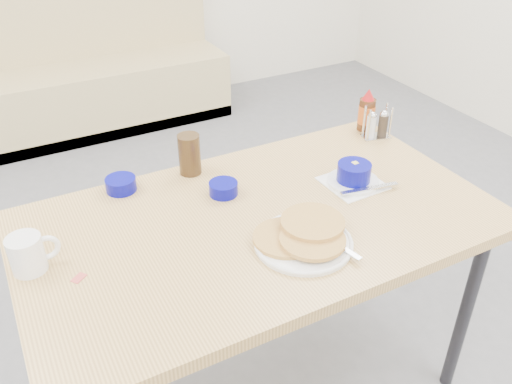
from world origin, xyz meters
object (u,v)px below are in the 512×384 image
dining_table (260,234)px  pancake_plate (304,238)px  amber_tumbler (189,154)px  coffee_mug (28,253)px  grits_setting (354,175)px  creamer_bowl (121,184)px  condiment_caddy (377,126)px  booth_bench (84,77)px  syrup_bottle (367,112)px  butter_bowl (223,188)px

dining_table → pancake_plate: pancake_plate is taller
dining_table → amber_tumbler: size_ratio=10.10×
dining_table → coffee_mug: (-0.64, 0.07, 0.11)m
pancake_plate → grits_setting: size_ratio=1.37×
dining_table → coffee_mug: coffee_mug is taller
grits_setting → creamer_bowl: (-0.68, 0.32, -0.01)m
grits_setting → condiment_caddy: bearing=39.9°
booth_bench → pancake_plate: 2.74m
pancake_plate → condiment_caddy: condiment_caddy is taller
coffee_mug → amber_tumbler: size_ratio=0.94×
amber_tumbler → condiment_caddy: bearing=-6.7°
booth_bench → creamer_bowl: 2.26m
pancake_plate → coffee_mug: 0.72m
condiment_caddy → syrup_bottle: bearing=101.5°
booth_bench → amber_tumbler: size_ratio=13.71×
pancake_plate → coffee_mug: bearing=160.5°
amber_tumbler → syrup_bottle: syrup_bottle is taller
grits_setting → condiment_caddy: 0.36m
booth_bench → pancake_plate: bearing=-89.0°
grits_setting → condiment_caddy: (0.28, 0.23, 0.01)m
syrup_bottle → pancake_plate: bearing=-140.2°
pancake_plate → creamer_bowl: pancake_plate is taller
booth_bench → dining_table: (0.00, -2.53, 0.35)m
dining_table → syrup_bottle: bearing=27.1°
butter_bowl → dining_table: bearing=-75.8°
coffee_mug → grits_setting: 0.99m
booth_bench → pancake_plate: booth_bench is taller
dining_table → creamer_bowl: creamer_bowl is taller
creamer_bowl → butter_bowl: creamer_bowl is taller
coffee_mug → creamer_bowl: 0.41m
booth_bench → butter_bowl: (-0.04, -2.37, 0.43)m
dining_table → syrup_bottle: size_ratio=8.39×
booth_bench → coffee_mug: (-0.64, -2.46, 0.46)m
butter_bowl → syrup_bottle: bearing=13.3°
booth_bench → creamer_bowl: size_ratio=19.57×
pancake_plate → butter_bowl: size_ratio=3.05×
condiment_caddy → syrup_bottle: 0.08m
creamer_bowl → amber_tumbler: 0.24m
grits_setting → butter_bowl: 0.42m
booth_bench → butter_bowl: size_ratio=20.76×
grits_setting → syrup_bottle: 0.42m
syrup_bottle → coffee_mug: bearing=-168.8°
dining_table → syrup_bottle: (0.64, 0.33, 0.13)m
creamer_bowl → amber_tumbler: bearing=0.0°
pancake_plate → syrup_bottle: (0.59, 0.49, 0.05)m
butter_bowl → syrup_bottle: syrup_bottle is taller
condiment_caddy → butter_bowl: bearing=-157.8°
syrup_bottle → booth_bench: bearing=106.2°
dining_table → creamer_bowl: 0.47m
dining_table → butter_bowl: (-0.04, 0.17, 0.08)m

